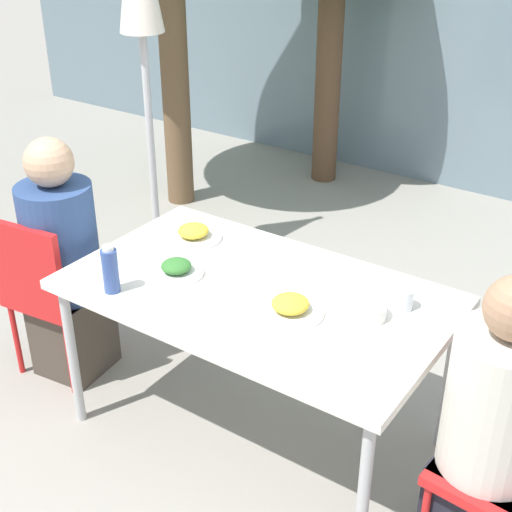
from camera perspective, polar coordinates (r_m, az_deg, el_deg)
ground_plane at (r=3.33m, az=0.00°, el=-13.75°), size 24.00×24.00×0.00m
dining_table at (r=2.91m, az=0.00°, el=-3.53°), size 1.55×0.90×0.75m
chair_left at (r=3.52m, az=-16.40°, el=-2.33°), size 0.44×0.44×0.86m
person_left at (r=3.51m, az=-15.09°, el=-0.91°), size 0.35×0.35×1.22m
chair_right at (r=2.68m, az=19.81°, el=-13.95°), size 0.43×0.43×0.86m
person_right at (r=2.60m, az=18.28°, el=-13.71°), size 0.35×0.35×1.18m
closed_umbrella at (r=4.15m, az=-9.21°, el=19.08°), size 0.36×0.36×2.23m
plate_0 at (r=2.99m, az=-6.39°, el=-1.04°), size 0.23×0.23×0.06m
plate_1 at (r=2.72m, az=2.76°, el=-4.11°), size 0.26×0.26×0.07m
plate_2 at (r=3.27m, az=-5.02°, el=1.78°), size 0.26×0.26×0.07m
bottle at (r=2.88m, az=-11.58°, el=-1.09°), size 0.07×0.07×0.20m
drinking_cup at (r=2.79m, az=11.66°, el=-3.38°), size 0.08×0.08×0.08m
salad_bowl at (r=2.72m, az=8.76°, el=-4.28°), size 0.16×0.16×0.06m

